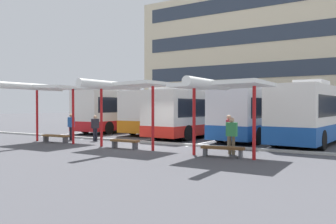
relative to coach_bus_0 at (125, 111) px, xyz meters
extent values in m
plane|color=#47474C|center=(8.00, -8.35, -1.75)|extent=(160.00, 160.00, 0.00)
cube|color=beige|center=(8.00, 23.52, 6.53)|extent=(35.06, 13.96, 16.56)
cube|color=#2D3847|center=(8.00, 16.52, 0.52)|extent=(32.26, 0.08, 1.82)
cube|color=#2D3847|center=(8.00, 16.52, 4.67)|extent=(32.26, 0.08, 1.82)
cube|color=#2D3847|center=(8.00, 16.52, 8.81)|extent=(32.26, 0.08, 1.82)
cube|color=silver|center=(0.00, 0.00, 0.08)|extent=(2.64, 10.16, 3.12)
cube|color=red|center=(0.00, 0.00, -1.11)|extent=(2.68, 10.20, 0.74)
cube|color=black|center=(0.00, 0.00, 0.51)|extent=(2.67, 9.34, 1.16)
cube|color=black|center=(0.03, 5.04, 0.46)|extent=(2.28, 0.09, 1.87)
cube|color=silver|center=(-0.01, -1.27, 1.82)|extent=(1.56, 2.21, 0.36)
cylinder|color=black|center=(-1.17, 3.48, -1.25)|extent=(0.31, 1.00, 1.00)
cylinder|color=black|center=(1.21, 3.46, -1.25)|extent=(0.31, 1.00, 1.00)
cylinder|color=black|center=(-1.21, -3.47, -1.25)|extent=(0.31, 1.00, 1.00)
cylinder|color=black|center=(1.17, -3.48, -1.25)|extent=(0.31, 1.00, 1.00)
cube|color=silver|center=(4.39, 1.04, 0.01)|extent=(3.19, 11.09, 2.98)
cube|color=orange|center=(4.39, 1.04, -1.05)|extent=(3.24, 11.14, 0.86)
cube|color=black|center=(4.39, 1.04, 0.43)|extent=(3.17, 10.22, 1.04)
cube|color=black|center=(4.71, 6.48, 0.37)|extent=(2.26, 0.21, 1.79)
cube|color=silver|center=(4.31, -0.33, 1.68)|extent=(1.66, 2.29, 0.36)
cylinder|color=black|center=(3.44, 4.98, -1.25)|extent=(0.36, 1.02, 1.00)
cylinder|color=black|center=(5.80, 4.85, -1.25)|extent=(0.36, 1.02, 1.00)
cylinder|color=black|center=(2.99, -2.77, -1.25)|extent=(0.36, 1.02, 1.00)
cylinder|color=black|center=(5.35, -2.90, -1.25)|extent=(0.36, 1.02, 1.00)
cube|color=silver|center=(7.82, -0.88, -0.03)|extent=(3.31, 11.10, 2.90)
cube|color=red|center=(7.82, -0.88, -1.14)|extent=(3.35, 11.14, 0.68)
cube|color=black|center=(7.82, -0.88, 0.30)|extent=(3.27, 10.23, 1.14)
cube|color=black|center=(8.21, 4.55, 0.32)|extent=(2.23, 0.24, 1.74)
cube|color=silver|center=(7.73, -2.25, 1.60)|extent=(1.67, 2.30, 0.36)
cylinder|color=black|center=(6.94, 3.06, -1.25)|extent=(0.37, 1.02, 1.00)
cylinder|color=black|center=(9.26, 2.90, -1.25)|extent=(0.37, 1.02, 1.00)
cylinder|color=black|center=(6.38, -4.66, -1.25)|extent=(0.37, 1.02, 1.00)
cylinder|color=black|center=(8.71, -4.83, -1.25)|extent=(0.37, 1.02, 1.00)
cube|color=silver|center=(12.21, -0.28, -0.03)|extent=(3.60, 11.63, 2.90)
cube|color=#194C9E|center=(12.21, -0.28, -1.07)|extent=(3.65, 11.68, 0.82)
cube|color=black|center=(12.21, -0.28, 0.31)|extent=(3.55, 10.73, 1.13)
cube|color=black|center=(12.74, 5.39, 0.32)|extent=(2.23, 0.29, 1.74)
cube|color=silver|center=(12.07, -1.70, 1.60)|extent=(1.72, 2.33, 0.36)
cylinder|color=black|center=(11.43, 3.94, -1.25)|extent=(0.39, 1.02, 1.00)
cylinder|color=black|center=(13.76, 3.72, -1.25)|extent=(0.39, 1.02, 1.00)
cylinder|color=black|center=(10.66, -4.27, -1.25)|extent=(0.39, 1.02, 1.00)
cylinder|color=black|center=(12.99, -4.49, -1.25)|extent=(0.39, 1.02, 1.00)
cube|color=silver|center=(15.64, -1.00, 0.02)|extent=(3.63, 11.74, 2.99)
cube|color=#194C9E|center=(15.64, -1.00, -1.03)|extent=(3.67, 11.78, 0.90)
cube|color=black|center=(15.64, -1.00, 0.42)|extent=(3.57, 10.82, 1.09)
cube|color=silver|center=(15.50, -2.44, 1.69)|extent=(1.72, 2.34, 0.36)
cylinder|color=black|center=(14.90, 3.27, -1.25)|extent=(0.40, 1.02, 1.00)
cylinder|color=black|center=(14.09, -5.04, -1.25)|extent=(0.40, 1.02, 1.00)
cylinder|color=black|center=(16.39, -5.27, -1.25)|extent=(0.40, 1.02, 1.00)
cube|color=white|center=(-1.77, -0.31, -1.75)|extent=(0.16, 14.00, 0.01)
cube|color=white|center=(2.14, -0.31, -1.75)|extent=(0.16, 14.00, 0.01)
cube|color=white|center=(6.05, -0.31, -1.75)|extent=(0.16, 14.00, 0.01)
cube|color=white|center=(9.96, -0.31, -1.75)|extent=(0.16, 14.00, 0.01)
cube|color=white|center=(13.87, -0.31, -1.75)|extent=(0.16, 14.00, 0.01)
cylinder|color=red|center=(0.73, -9.55, -0.16)|extent=(0.14, 0.14, 3.20)
cylinder|color=red|center=(3.87, -9.55, -0.16)|extent=(0.14, 0.14, 3.20)
cube|color=white|center=(2.30, -9.55, 1.52)|extent=(4.14, 3.33, 0.30)
cylinder|color=white|center=(2.30, -11.07, 1.49)|extent=(0.36, 4.14, 0.36)
cube|color=brown|center=(2.30, -9.48, -1.35)|extent=(1.90, 0.55, 0.10)
cube|color=#4C4C51|center=(1.51, -9.54, -1.58)|extent=(0.14, 0.34, 0.35)
cube|color=#4C4C51|center=(3.09, -9.43, -1.58)|extent=(0.14, 0.34, 0.35)
cylinder|color=red|center=(6.05, -9.60, -0.19)|extent=(0.14, 0.14, 3.13)
cylinder|color=red|center=(9.36, -9.60, -0.19)|extent=(0.14, 0.14, 3.13)
cube|color=white|center=(7.70, -9.60, 1.46)|extent=(4.32, 2.47, 0.27)
cylinder|color=white|center=(7.70, -10.68, 1.43)|extent=(0.36, 4.32, 0.36)
cube|color=brown|center=(7.70, -9.69, -1.35)|extent=(1.61, 0.43, 0.10)
cube|color=#4C4C51|center=(7.05, -9.70, -1.58)|extent=(0.12, 0.34, 0.35)
cube|color=#4C4C51|center=(8.36, -9.69, -1.58)|extent=(0.12, 0.34, 0.35)
cylinder|color=red|center=(11.75, -9.88, -0.27)|extent=(0.14, 0.14, 2.97)
cylinder|color=red|center=(14.44, -9.88, -0.27)|extent=(0.14, 0.14, 2.97)
cube|color=white|center=(13.10, -9.88, 1.30)|extent=(3.70, 3.14, 0.22)
cylinder|color=white|center=(13.10, -11.30, 1.27)|extent=(0.36, 3.70, 0.36)
cube|color=brown|center=(13.10, -9.88, -1.35)|extent=(1.86, 0.67, 0.10)
cube|color=#4C4C51|center=(12.34, -9.98, -1.58)|extent=(0.17, 0.35, 0.35)
cube|color=#4C4C51|center=(13.85, -9.77, -1.58)|extent=(0.17, 0.35, 0.35)
cube|color=#ADADA8|center=(8.00, -6.93, -1.69)|extent=(44.00, 0.24, 0.12)
cylinder|color=brown|center=(12.44, -7.47, -1.33)|extent=(0.14, 0.14, 0.85)
cylinder|color=brown|center=(12.39, -7.31, -1.33)|extent=(0.14, 0.14, 0.85)
cube|color=#BF333F|center=(12.41, -7.39, -0.58)|extent=(0.34, 0.54, 0.64)
sphere|color=tan|center=(12.41, -7.39, -0.14)|extent=(0.23, 0.23, 0.23)
cylinder|color=black|center=(1.93, -7.96, -1.34)|extent=(0.14, 0.14, 0.83)
cylinder|color=black|center=(2.09, -7.99, -1.34)|extent=(0.14, 0.14, 0.83)
cube|color=#2659A5|center=(2.01, -7.98, -0.61)|extent=(0.52, 0.31, 0.62)
sphere|color=tan|center=(2.01, -7.98, -0.19)|extent=(0.22, 0.22, 0.22)
cylinder|color=black|center=(3.71, -7.50, -1.36)|extent=(0.14, 0.14, 0.79)
cylinder|color=black|center=(3.68, -7.66, -1.36)|extent=(0.14, 0.14, 0.79)
cube|color=#26262D|center=(3.69, -7.58, -0.67)|extent=(0.28, 0.49, 0.59)
sphere|color=tan|center=(3.69, -7.58, -0.27)|extent=(0.21, 0.21, 0.21)
cylinder|color=brown|center=(13.05, -8.91, -1.34)|extent=(0.14, 0.14, 0.82)
cylinder|color=brown|center=(13.22, -8.91, -1.34)|extent=(0.14, 0.14, 0.82)
cube|color=#338C4C|center=(13.13, -8.91, -0.63)|extent=(0.48, 0.23, 0.61)
sphere|color=tan|center=(13.13, -8.91, -0.21)|extent=(0.22, 0.22, 0.22)
camera|label=1|loc=(18.55, -23.36, 0.40)|focal=36.42mm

